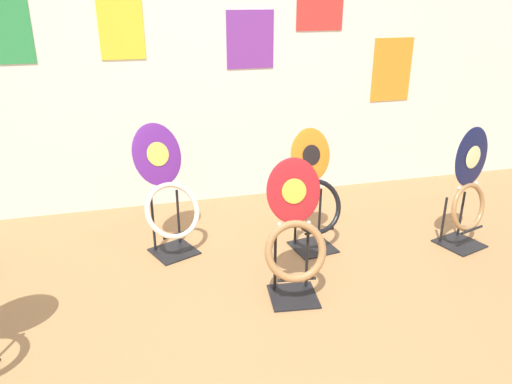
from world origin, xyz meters
The scene contains 6 objects.
ground_plane centered at (0.00, 0.00, 0.00)m, with size 14.00×14.00×0.00m, color #A37547.
wall_back centered at (0.00, 2.33, 1.30)m, with size 8.00×0.07×2.60m.
toilet_seat_display_crimson_swirl centered at (0.13, 0.69, 0.40)m, with size 0.38×0.31×0.85m.
toilet_seat_display_purple_note centered at (-0.52, 1.46, 0.42)m, with size 0.49×0.49×0.89m.
toilet_seat_display_navy_moon centered at (1.51, 1.01, 0.40)m, with size 0.36×0.35×0.87m.
toilet_seat_display_orange_sun centered at (0.46, 1.24, 0.39)m, with size 0.41×0.32×0.85m.
Camera 1 is at (-0.73, -1.71, 1.72)m, focal length 35.00 mm.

